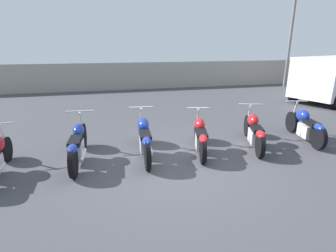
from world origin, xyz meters
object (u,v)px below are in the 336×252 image
Objects in this scene: motorcycle_slot_1 at (78,144)px; motorcycle_slot_3 at (200,136)px; light_pole_left at (293,15)px; motorcycle_slot_2 at (144,138)px; motorcycle_slot_5 at (305,125)px; motorcycle_slot_4 at (254,131)px; parked_van at (336,77)px.

motorcycle_slot_1 reaches higher than motorcycle_slot_3.
light_pole_left is 13.85m from motorcycle_slot_2.
motorcycle_slot_5 is at bearing -124.43° from light_pole_left.
motorcycle_slot_1 is 2.84m from motorcycle_slot_3.
light_pole_left is at bearing 68.87° from motorcycle_slot_4.
motorcycle_slot_5 is (3.09, 0.09, 0.02)m from motorcycle_slot_3.
motorcycle_slot_2 is 1.11× the size of motorcycle_slot_5.
motorcycle_slot_3 reaches higher than motorcycle_slot_4.
motorcycle_slot_4 is at bearing -165.54° from motorcycle_slot_5.
motorcycle_slot_1 is 5.92m from motorcycle_slot_5.
motorcycle_slot_2 reaches higher than motorcycle_slot_3.
motorcycle_slot_1 is at bearing -88.52° from parked_van.
light_pole_left is 3.67× the size of motorcycle_slot_3.
motorcycle_slot_3 is at bearing -158.85° from motorcycle_slot_4.
motorcycle_slot_4 is 1.04× the size of motorcycle_slot_5.
parked_van is (-0.62, -4.27, -3.09)m from light_pole_left.
motorcycle_slot_3 is at bearing -136.06° from light_pole_left.
parked_van is (6.81, 4.28, 0.72)m from motorcycle_slot_4.
parked_van is (9.65, 4.22, 0.68)m from motorcycle_slot_2.
light_pole_left is 12.95m from motorcycle_slot_3.
parked_van is (11.13, 4.20, 0.71)m from motorcycle_slot_1.
motorcycle_slot_1 is at bearing -144.19° from light_pole_left.
light_pole_left reaches higher than parked_van.
motorcycle_slot_2 reaches higher than motorcycle_slot_5.
motorcycle_slot_4 is at bearing -77.02° from parked_van.
light_pole_left reaches higher than motorcycle_slot_2.
motorcycle_slot_3 is 1.49m from motorcycle_slot_4.
motorcycle_slot_3 is 0.98× the size of motorcycle_slot_5.
parked_van is at bearing 52.01° from motorcycle_slot_4.
motorcycle_slot_3 is 3.09m from motorcycle_slot_5.
motorcycle_slot_5 is (-5.83, -8.50, -3.79)m from light_pole_left.
motorcycle_slot_3 is at bearing 1.41° from motorcycle_slot_1.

